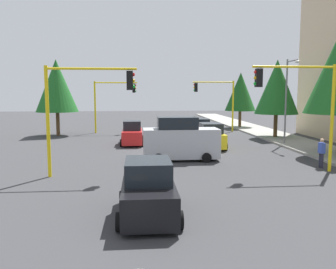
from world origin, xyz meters
name	(u,v)px	position (x,y,z in m)	size (l,w,h in m)	color
ground_plane	(181,154)	(0.00, 0.00, 0.00)	(120.00, 120.00, 0.00)	#353538
sidewalk_kerb	(294,142)	(-5.00, 10.50, 0.07)	(80.00, 4.00, 0.15)	gray
lane_arrow_near	(138,209)	(11.51, -3.00, 0.01)	(2.40, 1.10, 1.10)	silver
traffic_signal_near_left	(301,96)	(6.00, 5.72, 4.09)	(0.36, 4.59, 5.79)	yellow
traffic_signal_near_right	(84,99)	(6.00, -5.69, 3.99)	(0.36, 4.59, 5.64)	yellow
traffic_signal_far_right	(112,96)	(-14.00, -5.67, 3.91)	(0.36, 4.59, 5.51)	yellow
traffic_signal_far_left	(217,96)	(-14.00, 5.69, 3.97)	(0.36, 4.59, 5.60)	yellow
street_lamp_curbside	(288,92)	(-3.61, 9.20, 4.35)	(2.15, 0.28, 7.00)	slate
tree_roadside_mid	(277,87)	(-8.00, 10.00, 4.83)	(4.03, 4.03, 7.36)	brown
tree_opposite_side	(57,86)	(-12.00, -11.00, 4.98)	(4.15, 4.15, 7.59)	brown
tree_roadside_far	(240,92)	(-18.00, 9.50, 4.42)	(3.71, 3.71, 6.76)	brown
delivery_van_silver	(180,140)	(2.00, -0.28, 1.28)	(2.22, 4.80, 2.77)	#B2B5BA
car_red	(132,134)	(-5.20, -3.45, 0.90)	(3.98, 1.94, 1.98)	red
car_yellow	(210,137)	(-2.54, 2.63, 0.90)	(3.84, 2.06, 1.98)	yellow
car_black	(148,191)	(12.28, -2.64, 0.90)	(3.88, 2.11, 1.98)	black
car_blue	(199,130)	(-7.47, 2.62, 0.90)	(3.97, 2.04, 1.98)	blue
pedestrian_crossing	(321,152)	(5.09, 7.50, 0.91)	(0.40, 0.24, 1.70)	#262638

